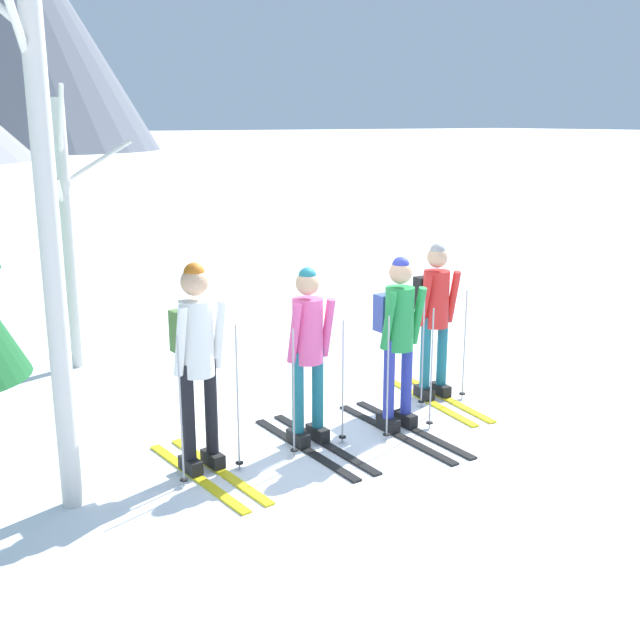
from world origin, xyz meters
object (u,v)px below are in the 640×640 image
skier_in_pink (308,350)px  birch_tree_slender (69,230)px  skier_in_red (435,312)px  skier_in_white (197,355)px  birch_tree_tall (49,230)px  skier_in_green (398,334)px

skier_in_pink → birch_tree_slender: (-1.17, 3.54, 0.77)m
skier_in_pink → skier_in_red: skier_in_red is taller
skier_in_white → birch_tree_slender: (-0.08, 3.53, 0.64)m
birch_tree_slender → birch_tree_tall: bearing=-106.3°
birch_tree_tall → skier_in_green: bearing=-1.7°
skier_in_white → skier_in_pink: bearing=-0.4°
birch_tree_tall → birch_tree_slender: 3.76m
skier_in_red → birch_tree_slender: (-2.97, 3.18, 0.73)m
skier_in_white → birch_tree_tall: (-1.13, -0.05, 1.13)m
skier_in_pink → skier_in_red: 1.84m
skier_in_white → skier_in_red: skier_in_white is taller
skier_in_pink → skier_in_white: bearing=179.6°
skier_in_white → birch_tree_tall: size_ratio=0.43×
birch_tree_slender → skier_in_green: bearing=-60.3°
skier_in_green → skier_in_red: bearing=29.5°
skier_in_green → birch_tree_tall: size_ratio=0.41×
skier_in_green → birch_tree_slender: birch_tree_slender is taller
skier_in_white → skier_in_red: size_ratio=1.07×
skier_in_white → skier_in_green: bearing=-4.0°
skier_in_pink → birch_tree_tall: birch_tree_tall is taller
skier_in_white → skier_in_red: (2.89, 0.35, -0.09)m
skier_in_red → birch_tree_slender: bearing=133.0°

